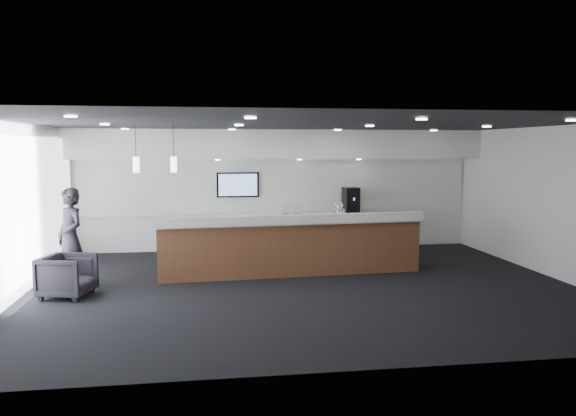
{
  "coord_description": "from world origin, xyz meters",
  "views": [
    {
      "loc": [
        -1.82,
        -10.07,
        2.57
      ],
      "look_at": [
        -0.12,
        1.3,
        1.33
      ],
      "focal_mm": 35.0,
      "sensor_mm": 36.0,
      "label": 1
    }
  ],
  "objects": [
    {
      "name": "back_credenza",
      "position": [
        -0.0,
        3.64,
        0.48
      ],
      "size": [
        5.06,
        0.66,
        0.95
      ],
      "color": "gray",
      "rests_on": "ground"
    },
    {
      "name": "ground",
      "position": [
        0.0,
        0.0,
        0.0
      ],
      "size": [
        10.0,
        10.0,
        0.0
      ],
      "primitive_type": "plane",
      "color": "black",
      "rests_on": "ground"
    },
    {
      "name": "armchair",
      "position": [
        -4.19,
        -0.12,
        0.37
      ],
      "size": [
        0.99,
        0.97,
        0.74
      ],
      "primitive_type": "imported",
      "rotation": [
        0.0,
        0.0,
        1.31
      ],
      "color": "black",
      "rests_on": "ground"
    },
    {
      "name": "alcove_panel",
      "position": [
        0.0,
        3.97,
        1.6
      ],
      "size": [
        9.8,
        0.06,
        1.4
      ],
      "primitive_type": "cube",
      "color": "white",
      "rests_on": "back_wall"
    },
    {
      "name": "wall_tv",
      "position": [
        -1.0,
        3.91,
        1.65
      ],
      "size": [
        1.05,
        0.08,
        0.62
      ],
      "color": "black",
      "rests_on": "back_wall"
    },
    {
      "name": "coffee_machine",
      "position": [
        1.83,
        3.66,
        1.26
      ],
      "size": [
        0.39,
        0.5,
        0.62
      ],
      "rotation": [
        0.0,
        0.0,
        0.09
      ],
      "color": "black",
      "rests_on": "back_credenza"
    },
    {
      "name": "service_counter",
      "position": [
        -0.1,
        1.1,
        0.57
      ],
      "size": [
        5.45,
        1.21,
        1.49
      ],
      "rotation": [
        0.0,
        0.0,
        0.06
      ],
      "color": "brown",
      "rests_on": "ground"
    },
    {
      "name": "lounge_guest",
      "position": [
        -4.28,
        0.6,
        0.92
      ],
      "size": [
        0.77,
        0.8,
        1.85
      ],
      "primitive_type": "imported",
      "rotation": [
        0.0,
        0.0,
        -0.89
      ],
      "color": "black",
      "rests_on": "ground"
    },
    {
      "name": "pendant_right",
      "position": [
        -3.1,
        0.8,
        2.25
      ],
      "size": [
        0.12,
        0.12,
        0.3
      ],
      "primitive_type": "cylinder",
      "color": "#FDE7C5",
      "rests_on": "ceiling"
    },
    {
      "name": "cup_4",
      "position": [
        1.21,
        3.58,
        1.0
      ],
      "size": [
        0.13,
        0.13,
        0.09
      ],
      "primitive_type": "imported",
      "rotation": [
        0.0,
        0.0,
        2.58
      ],
      "color": "white",
      "rests_on": "back_credenza"
    },
    {
      "name": "back_wall",
      "position": [
        0.0,
        4.0,
        1.5
      ],
      "size": [
        10.0,
        0.02,
        3.0
      ],
      "primitive_type": "cube",
      "color": "white",
      "rests_on": "ground"
    },
    {
      "name": "left_wall",
      "position": [
        -5.0,
        0.0,
        1.5
      ],
      "size": [
        0.02,
        8.0,
        3.0
      ],
      "primitive_type": "cube",
      "color": "white",
      "rests_on": "ground"
    },
    {
      "name": "right_wall",
      "position": [
        5.0,
        0.0,
        1.5
      ],
      "size": [
        0.02,
        8.0,
        3.0
      ],
      "primitive_type": "cube",
      "color": "white",
      "rests_on": "ground"
    },
    {
      "name": "info_sign_right",
      "position": [
        0.45,
        3.56,
        1.06
      ],
      "size": [
        0.17,
        0.05,
        0.23
      ],
      "primitive_type": "cube",
      "rotation": [
        0.0,
        0.0,
        -0.17
      ],
      "color": "silver",
      "rests_on": "back_credenza"
    },
    {
      "name": "cup_3",
      "position": [
        1.35,
        3.58,
        1.0
      ],
      "size": [
        0.12,
        0.12,
        0.09
      ],
      "primitive_type": "imported",
      "rotation": [
        0.0,
        0.0,
        1.94
      ],
      "color": "white",
      "rests_on": "back_credenza"
    },
    {
      "name": "soffit_bulkhead",
      "position": [
        0.0,
        3.55,
        2.65
      ],
      "size": [
        10.0,
        0.9,
        0.7
      ],
      "primitive_type": "cube",
      "color": "white",
      "rests_on": "back_wall"
    },
    {
      "name": "cup_2",
      "position": [
        1.49,
        3.58,
        1.0
      ],
      "size": [
        0.12,
        0.12,
        0.09
      ],
      "primitive_type": "imported",
      "rotation": [
        0.0,
        0.0,
        1.29
      ],
      "color": "white",
      "rests_on": "back_credenza"
    },
    {
      "name": "pendant_left",
      "position": [
        -2.4,
        0.8,
        2.25
      ],
      "size": [
        0.12,
        0.12,
        0.3
      ],
      "primitive_type": "cylinder",
      "color": "#FDE7C5",
      "rests_on": "ceiling"
    },
    {
      "name": "window_blinds_wall",
      "position": [
        -4.96,
        0.0,
        1.5
      ],
      "size": [
        0.04,
        7.36,
        2.55
      ],
      "primitive_type": "cube",
      "color": "#CFE6F8",
      "rests_on": "left_wall"
    },
    {
      "name": "ceiling",
      "position": [
        0.0,
        0.0,
        3.0
      ],
      "size": [
        10.0,
        8.0,
        0.02
      ],
      "primitive_type": "cube",
      "color": "black",
      "rests_on": "back_wall"
    },
    {
      "name": "cup_0",
      "position": [
        1.77,
        3.58,
        1.0
      ],
      "size": [
        0.1,
        0.1,
        0.09
      ],
      "primitive_type": "imported",
      "color": "white",
      "rests_on": "back_credenza"
    },
    {
      "name": "info_sign_left",
      "position": [
        0.15,
        3.51,
        1.07
      ],
      "size": [
        0.18,
        0.05,
        0.24
      ],
      "primitive_type": "cube",
      "rotation": [
        0.0,
        0.0,
        -0.18
      ],
      "color": "silver",
      "rests_on": "back_credenza"
    },
    {
      "name": "cup_1",
      "position": [
        1.63,
        3.58,
        1.0
      ],
      "size": [
        0.13,
        0.13,
        0.09
      ],
      "primitive_type": "imported",
      "rotation": [
        0.0,
        0.0,
        0.65
      ],
      "color": "white",
      "rests_on": "back_credenza"
    },
    {
      "name": "ceiling_can_lights",
      "position": [
        0.0,
        0.0,
        2.97
      ],
      "size": [
        7.0,
        5.0,
        0.02
      ],
      "primitive_type": null,
      "color": "white",
      "rests_on": "ceiling"
    }
  ]
}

